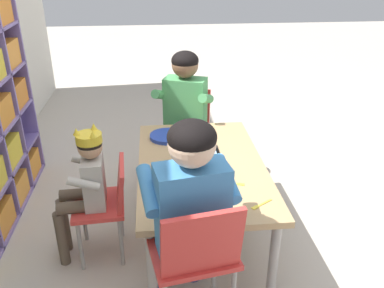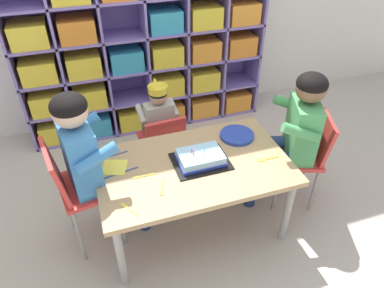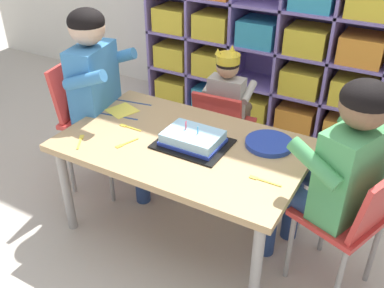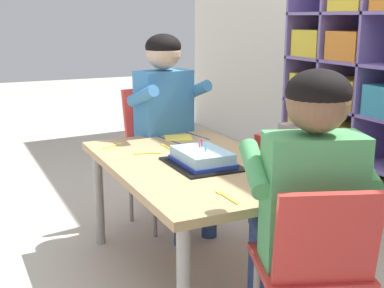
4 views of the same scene
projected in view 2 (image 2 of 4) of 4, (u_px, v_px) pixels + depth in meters
name	position (u px, v px, depth m)	size (l,w,h in m)	color
ground	(193.00, 223.00, 2.50)	(16.00, 16.00, 0.00)	#BCB2A3
storage_cubby_shelf	(146.00, 54.00, 3.12)	(2.14, 0.33, 1.49)	#7F6BB2
activity_table	(193.00, 171.00, 2.21)	(1.18, 0.72, 0.54)	tan
classroom_chair_blue	(163.00, 140.00, 2.68)	(0.34, 0.32, 0.59)	red
child_with_crown	(158.00, 116.00, 2.67)	(0.31, 0.31, 0.82)	#B2ADA3
classroom_chair_adult_side	(77.00, 185.00, 2.11)	(0.40, 0.41, 0.77)	red
adult_helper_seated	(92.00, 154.00, 2.04)	(0.46, 0.44, 1.08)	#3D7FBC
classroom_chair_guest_side	(305.00, 152.00, 2.46)	(0.43, 0.42, 0.70)	red
guest_at_table_side	(293.00, 128.00, 2.34)	(0.48, 0.46, 1.02)	#4C9E5B
birthday_cake_on_tray	(201.00, 158.00, 2.17)	(0.34, 0.27, 0.10)	black
paper_plate_stack	(237.00, 135.00, 2.40)	(0.23, 0.23, 0.02)	#233DA3
paper_napkin_square	(114.00, 167.00, 2.15)	(0.14, 0.14, 0.00)	#F4DB4C
fork_scattered_mid_table	(267.00, 159.00, 2.21)	(0.14, 0.02, 0.00)	yellow
fork_near_cake_tray	(129.00, 208.00, 1.88)	(0.08, 0.12, 0.00)	yellow
fork_beside_plate_stack	(162.00, 189.00, 2.00)	(0.06, 0.12, 0.00)	yellow
fork_near_child_seat	(143.00, 176.00, 2.08)	(0.13, 0.02, 0.00)	yellow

